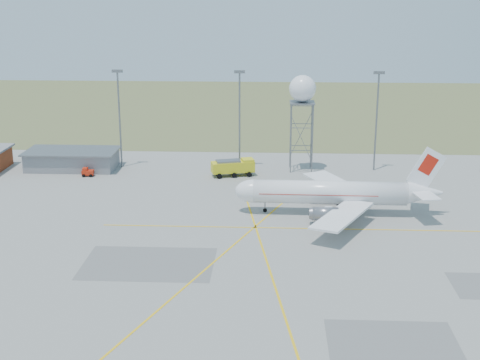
{
  "coord_description": "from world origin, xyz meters",
  "views": [
    {
      "loc": [
        -3.17,
        -69.45,
        36.57
      ],
      "look_at": [
        -8.62,
        40.0,
        4.93
      ],
      "focal_mm": 50.0,
      "sensor_mm": 36.0,
      "label": 1
    }
  ],
  "objects_px": {
    "radar_tower": "(302,118)",
    "baggage_tug": "(88,173)",
    "airliner_main": "(333,193)",
    "fire_truck": "(234,168)"
  },
  "relations": [
    {
      "from": "airliner_main",
      "to": "fire_truck",
      "type": "distance_m",
      "value": 28.85
    },
    {
      "from": "airliner_main",
      "to": "baggage_tug",
      "type": "xyz_separation_m",
      "value": [
        -47.32,
        20.8,
        -2.94
      ]
    },
    {
      "from": "radar_tower",
      "to": "baggage_tug",
      "type": "height_order",
      "value": "radar_tower"
    },
    {
      "from": "baggage_tug",
      "to": "radar_tower",
      "type": "bearing_deg",
      "value": 6.51
    },
    {
      "from": "fire_truck",
      "to": "baggage_tug",
      "type": "distance_m",
      "value": 29.51
    },
    {
      "from": "radar_tower",
      "to": "fire_truck",
      "type": "distance_m",
      "value": 17.35
    },
    {
      "from": "airliner_main",
      "to": "baggage_tug",
      "type": "distance_m",
      "value": 51.78
    },
    {
      "from": "radar_tower",
      "to": "baggage_tug",
      "type": "distance_m",
      "value": 44.81
    },
    {
      "from": "radar_tower",
      "to": "baggage_tug",
      "type": "bearing_deg",
      "value": -170.66
    },
    {
      "from": "radar_tower",
      "to": "baggage_tug",
      "type": "xyz_separation_m",
      "value": [
        -43.01,
        -7.08,
        -10.38
      ]
    }
  ]
}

